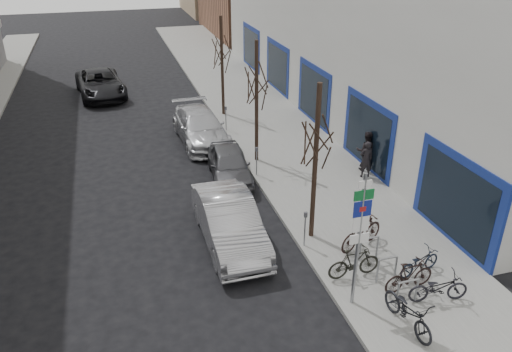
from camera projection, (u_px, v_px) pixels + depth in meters
ground at (271, 323)px, 13.49m from camera, size 120.00×120.00×0.00m
sidewalk_east at (296, 156)px, 23.18m from camera, size 5.00×70.00×0.15m
commercial_building at (461, 15)px, 29.33m from camera, size 20.00×32.00×10.00m
highway_sign_pole at (359, 233)px, 13.00m from camera, size 0.55×0.10×4.20m
bike_rack at (387, 266)px, 14.69m from camera, size 0.66×2.26×0.83m
tree_near at (317, 127)px, 15.32m from camera, size 1.80×1.80×5.50m
tree_mid at (257, 74)px, 20.90m from camera, size 1.80×1.80×5.50m
tree_far at (221, 43)px, 26.47m from camera, size 1.80×1.80×5.50m
meter_front at (305, 226)px, 16.20m from camera, size 0.10×0.08×1.27m
meter_mid at (257, 158)px, 20.92m from camera, size 0.10×0.08×1.27m
meter_back at (226, 116)px, 25.63m from camera, size 0.10×0.08×1.27m
bike_near_left at (409, 309)px, 12.93m from camera, size 0.78×1.97×1.17m
bike_near_right at (409, 275)px, 14.31m from camera, size 1.69×0.64×1.00m
bike_mid_curb at (420, 260)px, 15.02m from camera, size 1.60×0.81×0.94m
bike_mid_inner at (354, 262)px, 14.85m from camera, size 1.68×0.50×1.02m
bike_far_curb at (439, 285)px, 13.87m from camera, size 1.78×0.82×1.05m
bike_far_inner at (362, 232)px, 16.22m from camera, size 1.98×1.24×1.15m
parked_car_front at (230, 222)px, 16.60m from camera, size 1.75×4.93×1.62m
parked_car_mid at (230, 164)px, 20.93m from camera, size 2.04×4.17×1.37m
parked_car_back at (200, 127)px, 24.62m from camera, size 2.37×5.41×1.55m
lane_car at (100, 84)px, 31.36m from camera, size 3.28×5.99×1.59m
pedestrian_near at (366, 159)px, 20.75m from camera, size 0.61×0.43×1.60m
pedestrian_far at (366, 151)px, 21.34m from camera, size 0.77×0.66×1.78m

